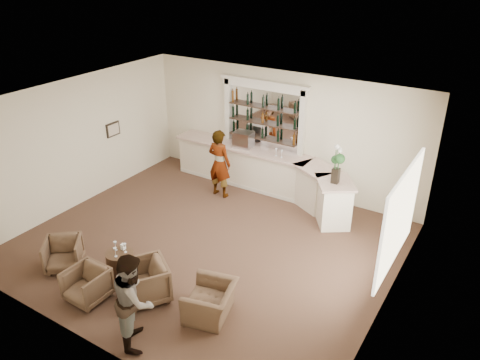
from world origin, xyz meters
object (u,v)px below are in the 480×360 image
Objects in this scene: cocktail_table at (121,263)px; espresso_machine at (243,139)px; guest at (134,299)px; armchair_far at (210,301)px; armchair_left at (63,254)px; armchair_center at (87,285)px; bar_counter at (266,173)px; sommelier at (219,163)px; flower_vase at (337,161)px; armchair_right at (145,282)px.

espresso_machine reaches higher than cocktail_table.
armchair_far is at bearing -70.31° from guest.
guest reaches higher than espresso_machine.
cocktail_table is at bearing -17.10° from armchair_left.
armchair_left reaches higher than armchair_far.
cocktail_table is at bearing 94.25° from armchair_center.
guest reaches higher than armchair_far.
armchair_left is at bearing -109.64° from bar_counter.
armchair_far is at bearing -0.99° from cocktail_table.
bar_counter reaches higher than armchair_far.
guest is at bearing 112.10° from sommelier.
cocktail_table is at bearing 95.92° from sommelier.
armchair_center is at bearing 96.00° from sommelier.
espresso_machine is 3.11m from flower_vase.
armchair_far is (1.56, -4.84, -0.26)m from bar_counter.
bar_counter reaches higher than armchair_left.
armchair_right is 0.90× the size of armchair_far.
flower_vase is (2.97, 4.12, 1.43)m from cocktail_table.
espresso_machine is at bearing 38.13° from armchair_left.
armchair_left is 1.28m from armchair_center.
flower_vase is at bearing 156.32° from armchair_far.
guest is 2.34× the size of armchair_left.
bar_counter is 5.78m from armchair_center.
espresso_machine is (-1.61, 6.07, 0.49)m from guest.
espresso_machine is at bearing -169.28° from armchair_far.
armchair_left is 0.87× the size of armchair_right.
armchair_center is at bearing -93.94° from espresso_machine.
espresso_machine is (-1.00, 5.20, 0.97)m from armchair_right.
armchair_center is at bearing -119.98° from flower_vase.
armchair_left is 5.58m from espresso_machine.
sommelier is 5.46m from guest.
armchair_left reaches higher than cocktail_table.
guest is at bearing -46.30° from armchair_far.
armchair_far is (1.33, 0.28, -0.08)m from armchair_right.
guest is 3.45× the size of espresso_machine.
sommelier is 2.55× the size of armchair_left.
sommelier reaches higher than guest.
cocktail_table is 1.03m from armchair_right.
armchair_far is 0.98× the size of flower_vase.
armchair_left is 6.32m from flower_vase.
guest is 1.46m from armchair_far.
sommelier reaches higher than armchair_far.
bar_counter is 7.73× the size of armchair_left.
bar_counter is at bearing -176.73° from armchair_far.
sommelier is at bearing -106.23° from espresso_machine.
armchair_right is at bearing 34.21° from armchair_center.
armchair_right is at bearing -114.17° from flower_vase.
guest reaches higher than cocktail_table.
cocktail_table is 0.93m from armchair_center.
bar_counter is at bearing 81.25° from cocktail_table.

